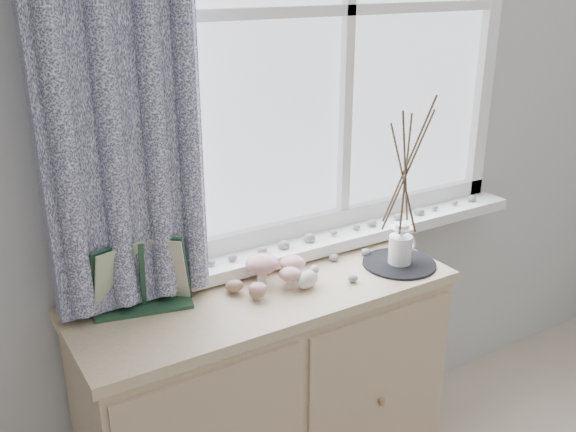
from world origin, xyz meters
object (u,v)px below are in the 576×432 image
Objects in this scene: botanical_book at (144,277)px; twig_pitcher at (406,168)px; toadstool_cluster at (274,268)px; sideboard at (268,404)px.

twig_pitcher reaches higher than botanical_book.
toadstool_cluster is (0.40, -0.04, -0.06)m from botanical_book.
sideboard is 3.73× the size of botanical_book.
twig_pitcher is at bearing -8.79° from sideboard.
botanical_book is at bearing 174.72° from toadstool_cluster.
twig_pitcher reaches higher than toadstool_cluster.
sideboard is 0.90m from twig_pitcher.
botanical_book is 0.55× the size of twig_pitcher.
botanical_book is (-0.36, 0.06, 0.54)m from sideboard.
sideboard is 5.25× the size of toadstool_cluster.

